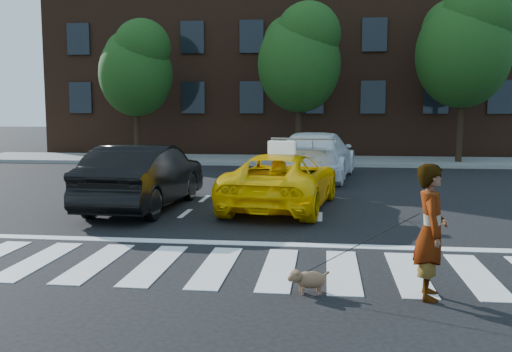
% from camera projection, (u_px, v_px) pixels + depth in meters
% --- Properties ---
extents(ground, '(120.00, 120.00, 0.00)m').
position_uv_depth(ground, '(216.00, 267.00, 9.09)').
color(ground, black).
rests_on(ground, ground).
extents(crosswalk, '(13.00, 2.40, 0.01)m').
position_uv_depth(crosswalk, '(216.00, 267.00, 9.09)').
color(crosswalk, silver).
rests_on(crosswalk, ground).
extents(stop_line, '(12.00, 0.30, 0.01)m').
position_uv_depth(stop_line, '(232.00, 243.00, 10.66)').
color(stop_line, silver).
rests_on(stop_line, ground).
extents(sidewalk_far, '(30.00, 4.00, 0.15)m').
position_uv_depth(sidewalk_far, '(288.00, 160.00, 26.32)').
color(sidewalk_far, slate).
rests_on(sidewalk_far, ground).
extents(building, '(26.00, 10.00, 12.00)m').
position_uv_depth(building, '(297.00, 46.00, 32.99)').
color(building, '#412417').
rests_on(building, ground).
extents(tree_left, '(3.39, 3.38, 6.50)m').
position_uv_depth(tree_left, '(136.00, 65.00, 26.13)').
color(tree_left, black).
rests_on(tree_left, ground).
extents(tree_mid, '(3.69, 3.69, 7.10)m').
position_uv_depth(tree_mid, '(300.00, 54.00, 25.18)').
color(tree_mid, black).
rests_on(tree_mid, ground).
extents(tree_right, '(4.00, 4.00, 7.70)m').
position_uv_depth(tree_right, '(464.00, 42.00, 24.29)').
color(tree_right, black).
rests_on(tree_right, ground).
extents(taxi, '(2.91, 5.22, 1.38)m').
position_uv_depth(taxi, '(282.00, 181.00, 14.34)').
color(taxi, '#FFC805').
rests_on(taxi, ground).
extents(black_sedan, '(1.96, 4.97, 1.61)m').
position_uv_depth(black_sedan, '(144.00, 177.00, 14.21)').
color(black_sedan, black).
rests_on(black_sedan, ground).
extents(white_suv, '(3.06, 6.00, 1.67)m').
position_uv_depth(white_suv, '(316.00, 156.00, 20.00)').
color(white_suv, white).
rests_on(white_suv, ground).
extents(woman, '(0.48, 0.69, 1.81)m').
position_uv_depth(woman, '(431.00, 232.00, 7.52)').
color(woman, '#999999').
rests_on(woman, ground).
extents(dog, '(0.59, 0.35, 0.34)m').
position_uv_depth(dog, '(307.00, 279.00, 7.79)').
color(dog, olive).
rests_on(dog, ground).
extents(taxi_sign, '(0.68, 0.36, 0.32)m').
position_uv_depth(taxi_sign, '(282.00, 147.00, 14.04)').
color(taxi_sign, white).
rests_on(taxi_sign, taxi).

